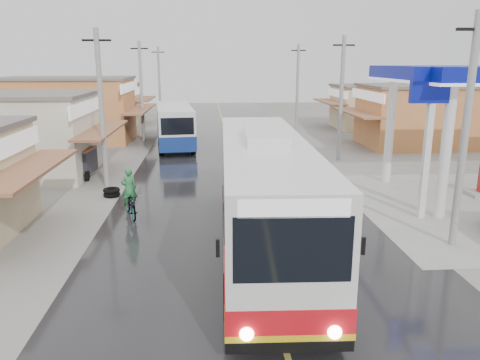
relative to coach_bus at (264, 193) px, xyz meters
The scene contains 12 objects.
ground 2.03m from the coach_bus, 131.46° to the right, with size 120.00×120.00×0.00m, color slate.
road 14.91m from the coach_bus, 90.77° to the left, with size 12.00×90.00×0.02m, color black.
centre_line 14.91m from the coach_bus, 90.77° to the left, with size 0.15×90.00×0.01m, color #D8CC4C.
shopfronts_left 22.23m from the coach_bus, 126.59° to the left, with size 11.00×44.00×5.20m, color tan, non-canonical shape.
shopfronts_right 19.02m from the coach_bus, 38.50° to the left, with size 11.00×44.00×4.80m, color beige, non-canonical shape.
utility_poles_left 17.46m from the coach_bus, 114.53° to the left, with size 1.60×50.00×8.00m, color gray, non-canonical shape.
utility_poles_right 16.39m from the coach_bus, 65.28° to the left, with size 1.60×36.00×8.00m, color gray, non-canonical shape.
coach_bus is the anchor object (origin of this frame).
second_bus 21.03m from the coach_bus, 102.05° to the left, with size 3.55×9.63×3.12m.
cyclist 6.55m from the coach_bus, 143.85° to the left, with size 1.33×2.12×2.16m.
tricycle_near 14.32m from the coach_bus, 129.38° to the left, with size 1.59×2.27×1.66m.
tyre_stack 9.77m from the coach_bus, 133.45° to the left, with size 0.82×0.82×0.42m.
Camera 1 is at (-1.70, -15.12, 6.40)m, focal length 35.00 mm.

